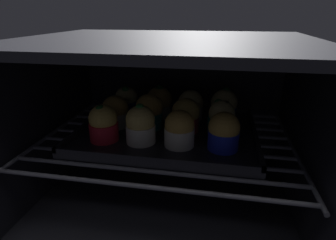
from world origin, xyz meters
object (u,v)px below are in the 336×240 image
at_px(baking_tray, 168,131).
at_px(muffin_row0_col0, 103,123).
at_px(muffin_row2_col1, 159,102).
at_px(muffin_row0_col3, 224,132).
at_px(muffin_row1_col3, 221,118).
at_px(muffin_row2_col2, 190,105).
at_px(muffin_row1_col0, 116,112).
at_px(muffin_row1_col1, 149,111).
at_px(muffin_row0_col1, 141,125).
at_px(muffin_row0_col2, 179,129).
at_px(muffin_row2_col0, 127,102).
at_px(muffin_row2_col3, 224,106).
at_px(muffin_row1_col2, 186,116).

xyz_separation_m(baking_tray, muffin_row0_col0, (-0.12, -0.08, 0.04)).
bearing_deg(muffin_row2_col1, muffin_row0_col3, -44.39).
height_order(muffin_row1_col3, muffin_row2_col2, muffin_row1_col3).
bearing_deg(muffin_row1_col0, muffin_row1_col1, 3.98).
height_order(muffin_row0_col1, muffin_row0_col2, muffin_row0_col1).
distance_m(muffin_row0_col3, muffin_row2_col2, 0.17).
xyz_separation_m(muffin_row2_col0, muffin_row2_col3, (0.25, 0.00, 0.00)).
relative_size(muffin_row0_col2, muffin_row0_col3, 0.98).
bearing_deg(muffin_row2_col3, muffin_row2_col2, -176.78).
relative_size(baking_tray, muffin_row1_col1, 4.87).
bearing_deg(muffin_row1_col2, baking_tray, 179.34).
bearing_deg(muffin_row1_col1, baking_tray, -3.26).
bearing_deg(muffin_row1_col3, muffin_row0_col0, -161.51).
xyz_separation_m(muffin_row0_col0, muffin_row2_col2, (0.16, 0.16, -0.00)).
distance_m(baking_tray, muffin_row2_col1, 0.10).
relative_size(baking_tray, muffin_row0_col0, 4.99).
height_order(muffin_row0_col1, muffin_row1_col1, muffin_row0_col1).
relative_size(muffin_row0_col3, muffin_row2_col1, 0.93).
bearing_deg(muffin_row2_col0, muffin_row2_col3, 0.81).
bearing_deg(muffin_row0_col0, baking_tray, 33.38).
height_order(muffin_row0_col2, muffin_row1_col0, same).
height_order(baking_tray, muffin_row1_col0, muffin_row1_col0).
bearing_deg(muffin_row0_col2, muffin_row0_col0, -179.10).
xyz_separation_m(muffin_row1_col3, muffin_row2_col0, (-0.24, 0.08, -0.00)).
relative_size(baking_tray, muffin_row1_col0, 5.31).
distance_m(muffin_row1_col1, muffin_row2_col1, 0.08).
xyz_separation_m(muffin_row0_col1, muffin_row0_col3, (0.17, 0.00, -0.00)).
height_order(muffin_row2_col0, muffin_row2_col1, muffin_row2_col1).
bearing_deg(muffin_row0_col1, muffin_row0_col3, 0.08).
xyz_separation_m(muffin_row0_col0, muffin_row2_col3, (0.24, 0.16, 0.00)).
height_order(muffin_row0_col1, muffin_row1_col2, muffin_row0_col1).
xyz_separation_m(muffin_row2_col0, muffin_row2_col2, (0.17, -0.00, -0.00)).
xyz_separation_m(muffin_row0_col2, muffin_row2_col3, (0.09, 0.16, 0.00)).
relative_size(muffin_row1_col3, muffin_row2_col3, 0.92).
bearing_deg(muffin_row0_col1, muffin_row2_col3, 43.54).
distance_m(muffin_row2_col2, muffin_row2_col3, 0.08).
distance_m(muffin_row0_col0, muffin_row2_col2, 0.23).
xyz_separation_m(muffin_row1_col2, muffin_row1_col3, (0.08, 0.00, -0.00)).
bearing_deg(muffin_row2_col3, muffin_row1_col0, -161.16).
relative_size(muffin_row0_col0, muffin_row2_col3, 0.96).
bearing_deg(muffin_row1_col0, muffin_row1_col2, 0.91).
distance_m(baking_tray, muffin_row1_col3, 0.12).
xyz_separation_m(muffin_row0_col1, muffin_row0_col2, (0.08, -0.00, -0.00)).
bearing_deg(muffin_row0_col3, muffin_row2_col3, 90.01).
bearing_deg(muffin_row2_col3, muffin_row1_col1, -154.80).
xyz_separation_m(muffin_row0_col0, muffin_row0_col3, (0.24, 0.00, -0.00)).
bearing_deg(muffin_row0_col1, muffin_row1_col0, 137.80).
distance_m(muffin_row0_col0, muffin_row0_col1, 0.08).
bearing_deg(muffin_row1_col1, muffin_row2_col2, 40.81).
bearing_deg(muffin_row1_col3, muffin_row2_col1, 152.42).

